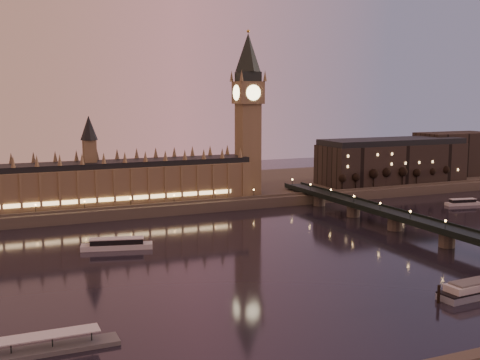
# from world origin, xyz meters

# --- Properties ---
(ground) EXTENTS (700.00, 700.00, 0.00)m
(ground) POSITION_xyz_m (0.00, 0.00, 0.00)
(ground) COLOR black
(ground) RESTS_ON ground
(far_embankment) EXTENTS (560.00, 130.00, 6.00)m
(far_embankment) POSITION_xyz_m (30.00, 165.00, 3.00)
(far_embankment) COLOR #423D35
(far_embankment) RESTS_ON ground
(palace_of_westminster) EXTENTS (180.00, 26.62, 52.00)m
(palace_of_westminster) POSITION_xyz_m (-40.12, 120.99, 21.71)
(palace_of_westminster) COLOR brown
(palace_of_westminster) RESTS_ON ground
(big_ben) EXTENTS (17.68, 17.68, 104.00)m
(big_ben) POSITION_xyz_m (53.99, 120.99, 63.95)
(big_ben) COLOR brown
(big_ben) RESTS_ON ground
(westminster_bridge) EXTENTS (13.20, 260.00, 15.30)m
(westminster_bridge) POSITION_xyz_m (91.61, 0.00, 5.52)
(westminster_bridge) COLOR black
(westminster_bridge) RESTS_ON ground
(city_block) EXTENTS (155.00, 45.00, 34.00)m
(city_block) POSITION_xyz_m (194.94, 130.93, 22.24)
(city_block) COLOR black
(city_block) RESTS_ON ground
(bare_tree_0) EXTENTS (5.72, 5.72, 11.62)m
(bare_tree_0) POSITION_xyz_m (116.18, 109.00, 14.66)
(bare_tree_0) COLOR black
(bare_tree_0) RESTS_ON ground
(bare_tree_1) EXTENTS (5.72, 5.72, 11.62)m
(bare_tree_1) POSITION_xyz_m (129.04, 109.00, 14.66)
(bare_tree_1) COLOR black
(bare_tree_1) RESTS_ON ground
(bare_tree_2) EXTENTS (5.72, 5.72, 11.62)m
(bare_tree_2) POSITION_xyz_m (141.90, 109.00, 14.66)
(bare_tree_2) COLOR black
(bare_tree_2) RESTS_ON ground
(bare_tree_3) EXTENTS (5.72, 5.72, 11.62)m
(bare_tree_3) POSITION_xyz_m (154.76, 109.00, 14.66)
(bare_tree_3) COLOR black
(bare_tree_3) RESTS_ON ground
(bare_tree_4) EXTENTS (5.72, 5.72, 11.62)m
(bare_tree_4) POSITION_xyz_m (167.61, 109.00, 14.66)
(bare_tree_4) COLOR black
(bare_tree_4) RESTS_ON ground
(bare_tree_5) EXTENTS (5.72, 5.72, 11.62)m
(bare_tree_5) POSITION_xyz_m (180.47, 109.00, 14.66)
(bare_tree_5) COLOR black
(bare_tree_5) RESTS_ON ground
(bare_tree_6) EXTENTS (5.72, 5.72, 11.62)m
(bare_tree_6) POSITION_xyz_m (193.33, 109.00, 14.66)
(bare_tree_6) COLOR black
(bare_tree_6) RESTS_ON ground
(bare_tree_7) EXTENTS (5.72, 5.72, 11.62)m
(bare_tree_7) POSITION_xyz_m (206.19, 109.00, 14.66)
(bare_tree_7) COLOR black
(bare_tree_7) RESTS_ON ground
(cruise_boat_a) EXTENTS (32.81, 14.43, 5.13)m
(cruise_boat_a) POSITION_xyz_m (-48.91, 38.04, 2.26)
(cruise_boat_a) COLOR silver
(cruise_boat_a) RESTS_ON ground
(cruise_boat_b) EXTENTS (23.07, 9.60, 4.14)m
(cruise_boat_b) POSITION_xyz_m (176.42, 59.56, 1.82)
(cruise_boat_b) COLOR silver
(cruise_boat_b) RESTS_ON ground
(moored_barge) EXTENTS (33.87, 10.24, 6.22)m
(moored_barge) POSITION_xyz_m (52.34, -76.59, 2.63)
(moored_barge) COLOR gray
(moored_barge) RESTS_ON ground
(pontoon_pier) EXTENTS (44.71, 7.45, 11.92)m
(pontoon_pier) POSITION_xyz_m (-92.98, -64.72, 1.29)
(pontoon_pier) COLOR #595B5E
(pontoon_pier) RESTS_ON ground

